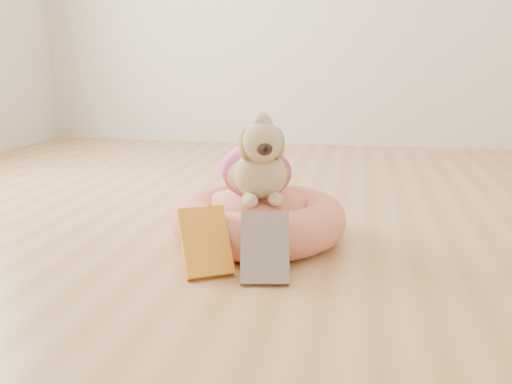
% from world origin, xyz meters
% --- Properties ---
extents(floor, '(4.50, 4.50, 0.00)m').
position_xyz_m(floor, '(0.00, 0.00, 0.00)').
color(floor, '#B4844B').
rests_on(floor, ground).
extents(pet_bed, '(0.63, 0.63, 0.16)m').
position_xyz_m(pet_bed, '(0.15, -0.17, 0.08)').
color(pet_bed, '#DB6455').
rests_on(pet_bed, floor).
extents(dog, '(0.41, 0.50, 0.31)m').
position_xyz_m(dog, '(0.14, -0.17, 0.32)').
color(dog, brown).
rests_on(dog, pet_bed).
extents(book_yellow, '(0.20, 0.20, 0.20)m').
position_xyz_m(book_yellow, '(0.05, -0.52, 0.10)').
color(book_yellow, yellow).
rests_on(book_yellow, floor).
extents(book_white, '(0.16, 0.16, 0.20)m').
position_xyz_m(book_white, '(0.23, -0.54, 0.10)').
color(book_white, white).
rests_on(book_white, floor).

